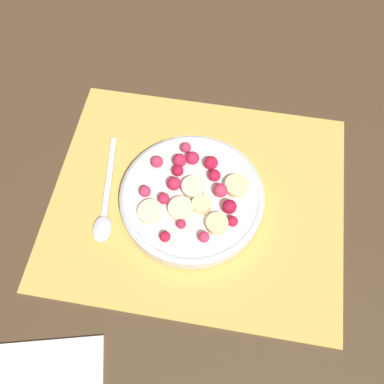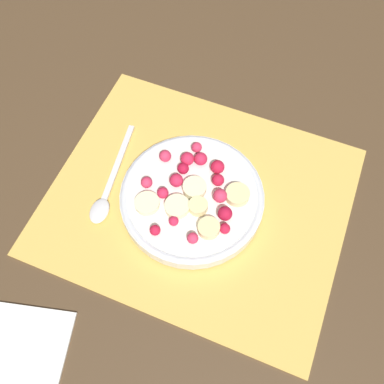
# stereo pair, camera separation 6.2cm
# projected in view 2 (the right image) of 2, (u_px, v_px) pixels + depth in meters

# --- Properties ---
(ground_plane) EXTENTS (3.00, 3.00, 0.00)m
(ground_plane) POSITION_uv_depth(u_px,v_px,m) (198.00, 200.00, 0.65)
(ground_plane) COLOR #4C3823
(placemat) EXTENTS (0.44, 0.37, 0.01)m
(placemat) POSITION_uv_depth(u_px,v_px,m) (198.00, 200.00, 0.65)
(placemat) COLOR #E0B251
(placemat) RESTS_ON ground_plane
(fruit_bowl) EXTENTS (0.21, 0.21, 0.04)m
(fruit_bowl) POSITION_uv_depth(u_px,v_px,m) (192.00, 197.00, 0.63)
(fruit_bowl) COLOR silver
(fruit_bowl) RESTS_ON placemat
(spoon) EXTENTS (0.04, 0.18, 0.01)m
(spoon) POSITION_uv_depth(u_px,v_px,m) (106.00, 193.00, 0.65)
(spoon) COLOR silver
(spoon) RESTS_ON placemat
(napkin) EXTENTS (0.17, 0.16, 0.01)m
(napkin) POSITION_uv_depth(u_px,v_px,m) (8.00, 356.00, 0.55)
(napkin) COLOR white
(napkin) RESTS_ON ground_plane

